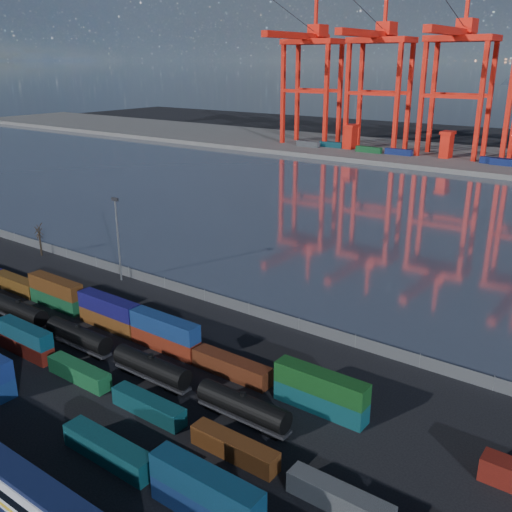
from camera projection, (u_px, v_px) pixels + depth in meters
The scene contains 12 objects.
ground at pixel (123, 386), 75.72m from camera, with size 700.00×700.00×0.00m, color black.
harbor_water at pixel (418, 219), 155.80m from camera, with size 700.00×700.00×0.00m, color #343C4B.
container_row_south at pixel (5, 385), 71.90m from camera, with size 139.70×2.49×5.30m.
container_row_mid at pixel (136, 399), 70.48m from camera, with size 139.89×2.20×4.69m.
container_row_north at pixel (148, 331), 86.68m from camera, with size 141.44×2.48×5.29m.
tanker_string at pixel (48, 323), 89.46m from camera, with size 90.23×2.74×3.91m.
waterfront_fence at pixel (249, 309), 96.75m from camera, with size 160.12×0.12×2.20m.
bare_tree at pixel (40, 239), 125.36m from camera, with size 1.89×1.90×7.51m.
yard_light_mast at pixel (118, 235), 109.32m from camera, with size 1.60×0.40×16.60m.
gantry_cranes at pixel (504, 53), 220.59m from camera, with size 202.51×52.81×71.51m.
quay_containers at pixel (476, 159), 229.88m from camera, with size 172.58×10.99×2.60m.
straddle_carriers at pixel (503, 149), 227.12m from camera, with size 140.00×7.00×11.10m.
Camera 1 is at (53.34, -42.73, 40.95)m, focal length 40.00 mm.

